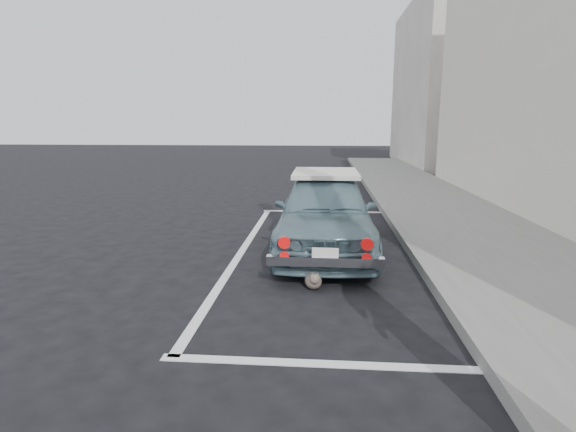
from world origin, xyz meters
name	(u,v)px	position (x,y,z in m)	size (l,w,h in m)	color
ground	(278,336)	(0.00, 0.00, 0.00)	(80.00, 80.00, 0.00)	black
sidewalk	(524,272)	(3.20, 2.00, 0.07)	(2.80, 40.00, 0.15)	slate
building_far	(442,85)	(6.35, 20.00, 4.00)	(3.50, 10.00, 8.00)	#ACA49C
pline_rear	(328,364)	(0.50, -0.50, 0.00)	(3.00, 0.12, 0.01)	silver
pline_front	(326,212)	(0.50, 6.50, 0.00)	(3.00, 0.12, 0.01)	silver
pline_side	(242,251)	(-0.90, 3.00, 0.00)	(0.12, 7.00, 0.01)	silver
retro_coupe	(325,211)	(0.46, 3.19, 0.67)	(1.56, 3.87, 1.32)	slate
cat	(313,280)	(0.32, 1.34, 0.12)	(0.26, 0.49, 0.26)	#6D6053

